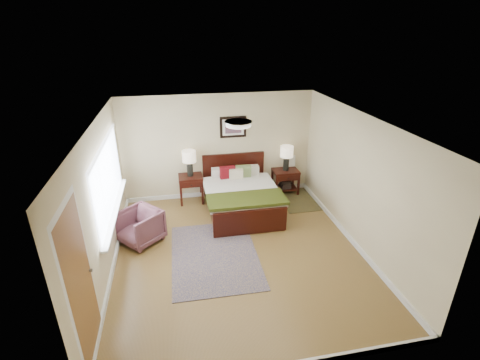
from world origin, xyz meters
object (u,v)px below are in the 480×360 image
(nightstand_right, at_px, (285,179))
(lamp_right, at_px, (287,154))
(lamp_left, at_px, (189,159))
(bed, at_px, (241,192))
(nightstand_left, at_px, (191,181))
(rug_persian, at_px, (215,255))
(armchair, at_px, (140,227))

(nightstand_right, distance_m, lamp_right, 0.66)
(lamp_left, bearing_deg, nightstand_right, -0.31)
(bed, bearing_deg, nightstand_right, 29.40)
(bed, xyz_separation_m, nightstand_left, (-1.06, 0.71, 0.05))
(lamp_right, relative_size, rug_persian, 0.28)
(nightstand_left, height_order, nightstand_right, nightstand_left)
(lamp_right, height_order, armchair, lamp_right)
(bed, distance_m, rug_persian, 1.80)
(bed, distance_m, nightstand_right, 1.47)
(lamp_left, bearing_deg, nightstand_left, -90.00)
(lamp_left, bearing_deg, armchair, -125.27)
(nightstand_left, bearing_deg, nightstand_right, 0.24)
(nightstand_left, bearing_deg, armchair, -125.66)
(nightstand_left, bearing_deg, rug_persian, -83.37)
(bed, xyz_separation_m, armchair, (-2.15, -0.81, -0.15))
(lamp_left, height_order, rug_persian, lamp_left)
(nightstand_left, distance_m, lamp_left, 0.55)
(bed, height_order, armchair, bed)
(nightstand_right, bearing_deg, armchair, -156.00)
(armchair, bearing_deg, lamp_right, 71.92)
(armchair, distance_m, rug_persian, 1.57)
(lamp_right, bearing_deg, armchair, -155.83)
(bed, bearing_deg, rug_persian, -117.41)
(nightstand_right, height_order, lamp_left, lamp_left)
(bed, xyz_separation_m, nightstand_right, (1.28, 0.72, -0.12))
(nightstand_right, relative_size, lamp_left, 1.02)
(lamp_left, bearing_deg, rug_persian, -83.44)
(lamp_right, height_order, rug_persian, lamp_right)
(nightstand_left, distance_m, rug_persian, 2.33)
(lamp_left, distance_m, lamp_right, 2.34)
(lamp_left, bearing_deg, lamp_right, 0.00)
(bed, xyz_separation_m, lamp_right, (1.28, 0.73, 0.55))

